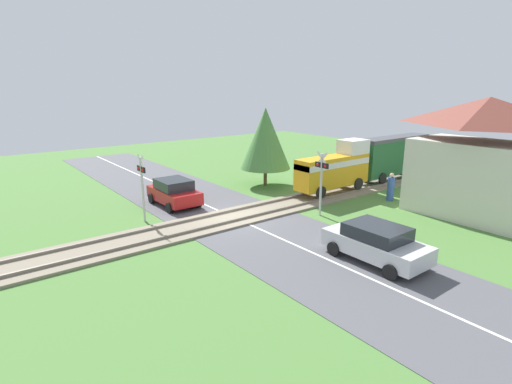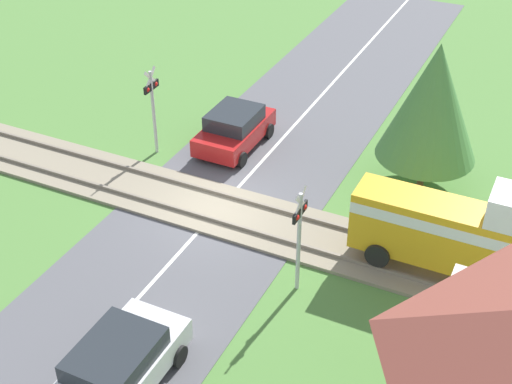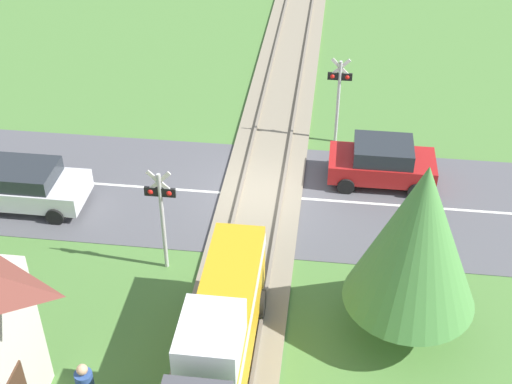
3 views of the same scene
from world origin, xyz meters
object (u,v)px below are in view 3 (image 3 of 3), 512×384
at_px(car_near_crossing, 382,162).
at_px(crossing_signal_east_approach, 161,208).
at_px(car_far_side, 24,185).
at_px(crossing_signal_west_approach, 339,90).

height_order(car_near_crossing, crossing_signal_east_approach, crossing_signal_east_approach).
relative_size(car_far_side, crossing_signal_east_approach, 1.19).
xyz_separation_m(car_far_side, crossing_signal_west_approach, (-10.25, -5.40, 1.42)).
height_order(car_far_side, crossing_signal_west_approach, crossing_signal_west_approach).
bearing_deg(crossing_signal_west_approach, car_far_side, 27.78).
height_order(crossing_signal_west_approach, crossing_signal_east_approach, same).
distance_m(car_far_side, crossing_signal_east_approach, 6.14).
bearing_deg(crossing_signal_east_approach, car_near_crossing, -140.31).
distance_m(crossing_signal_west_approach, crossing_signal_east_approach, 9.28).
bearing_deg(crossing_signal_west_approach, crossing_signal_east_approach, 58.58).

